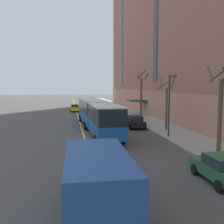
% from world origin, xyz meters
% --- Properties ---
extents(ground_plane, '(260.00, 260.00, 0.00)m').
position_xyz_m(ground_plane, '(0.00, 0.00, 0.00)').
color(ground_plane, '#4C4947').
extents(sidewalk, '(4.60, 160.00, 0.15)m').
position_xyz_m(sidewalk, '(9.14, 3.00, 0.07)').
color(sidewalk, '#9E9B93').
rests_on(sidewalk, ground).
extents(city_bus, '(3.53, 19.89, 3.54)m').
position_xyz_m(city_bus, '(0.54, 3.25, 2.06)').
color(city_bus, '#19569E').
rests_on(city_bus, ground).
extents(parked_car_navy_0, '(2.03, 4.77, 1.56)m').
position_xyz_m(parked_car_navy_0, '(5.75, 28.83, 0.79)').
color(parked_car_navy_0, navy).
rests_on(parked_car_navy_0, ground).
extents(parked_car_black_1, '(1.97, 4.72, 1.56)m').
position_xyz_m(parked_car_black_1, '(5.61, 4.27, 0.78)').
color(parked_car_black_1, black).
rests_on(parked_car_black_1, ground).
extents(parked_car_green_2, '(1.92, 4.36, 1.56)m').
position_xyz_m(parked_car_green_2, '(5.63, -15.00, 0.78)').
color(parked_car_green_2, '#23603D').
rests_on(parked_car_green_2, ground).
extents(parked_car_white_3, '(2.00, 4.27, 1.56)m').
position_xyz_m(parked_car_white_3, '(5.70, 13.29, 0.78)').
color(parked_car_white_3, silver).
rests_on(parked_car_white_3, ground).
extents(box_truck, '(2.47, 7.25, 3.03)m').
position_xyz_m(box_truck, '(-1.70, -18.49, 1.73)').
color(box_truck, '#285199').
rests_on(box_truck, ground).
extents(taxi_cab, '(1.92, 4.81, 1.56)m').
position_xyz_m(taxi_cab, '(-1.52, 26.87, 0.78)').
color(taxi_cab, yellow).
rests_on(taxi_cab, ground).
extents(street_tree_near_corner, '(2.16, 1.78, 6.79)m').
position_xyz_m(street_tree_near_corner, '(8.74, -9.71, 3.68)').
color(street_tree_near_corner, brown).
rests_on(street_tree_near_corner, sidewalk).
extents(street_tree_mid_block, '(1.90, 1.92, 6.19)m').
position_xyz_m(street_tree_mid_block, '(8.72, 1.43, 3.19)').
color(street_tree_mid_block, brown).
rests_on(street_tree_mid_block, sidewalk).
extents(street_tree_far_uptown, '(1.61, 1.82, 7.83)m').
position_xyz_m(street_tree_far_uptown, '(8.76, 12.52, 3.89)').
color(street_tree_far_uptown, brown).
rests_on(street_tree_far_uptown, sidewalk).
extents(street_lamp, '(0.36, 1.48, 6.26)m').
position_xyz_m(street_lamp, '(7.44, -2.87, 4.03)').
color(street_lamp, '#2D2D30').
rests_on(street_lamp, sidewalk).
extents(lane_centerline, '(0.16, 140.00, 0.01)m').
position_xyz_m(lane_centerline, '(-1.16, 3.00, 0.00)').
color(lane_centerline, '#E0D66B').
rests_on(lane_centerline, ground).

